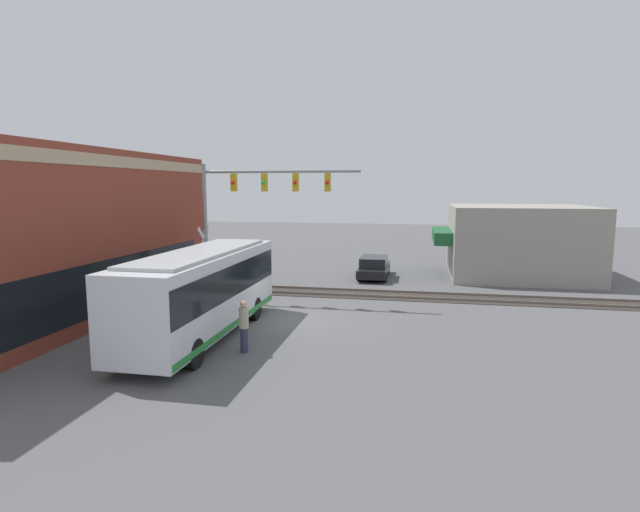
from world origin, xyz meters
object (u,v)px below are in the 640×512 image
parked_car_black (374,268)px  pedestrian_at_crossing (216,278)px  pedestrian_near_bus (244,326)px  city_bus (202,290)px  crossing_signal (204,255)px

parked_car_black → pedestrian_at_crossing: (-6.92, 8.00, 0.27)m
parked_car_black → pedestrian_near_bus: bearing=168.4°
parked_car_black → pedestrian_at_crossing: size_ratio=2.66×
pedestrian_at_crossing → city_bus: bearing=-160.6°
parked_car_black → pedestrian_near_bus: pedestrian_near_bus is taller
city_bus → parked_car_black: city_bus is taller
crossing_signal → pedestrian_at_crossing: 1.62m
parked_car_black → pedestrian_at_crossing: 10.58m
pedestrian_at_crossing → pedestrian_near_bus: size_ratio=0.97×
pedestrian_near_bus → parked_car_black: bearing=-11.6°
crossing_signal → pedestrian_near_bus: crossing_signal is taller
city_bus → pedestrian_at_crossing: city_bus is taller
parked_car_black → crossing_signal: bearing=133.3°
city_bus → crossing_signal: size_ratio=2.67×
pedestrian_near_bus → crossing_signal: bearing=32.2°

